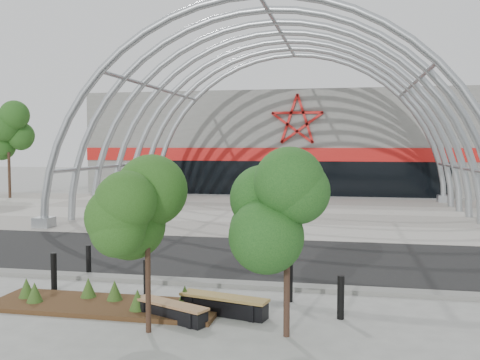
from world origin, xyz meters
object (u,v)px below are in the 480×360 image
object	(u,v)px
street_tree_1	(287,203)
bench_1	(224,306)
bench_0	(171,312)
street_tree_0	(147,212)
bollard_2	(146,277)

from	to	relation	value
street_tree_1	bench_1	distance (m)	3.10
street_tree_1	bench_0	distance (m)	3.62
street_tree_0	bench_0	bearing A→B (deg)	75.54
bench_1	bollard_2	world-z (taller)	bollard_2
bollard_2	bench_1	bearing A→B (deg)	-27.79
street_tree_0	bench_1	xyz separation A→B (m)	(1.26, 1.39, -2.26)
street_tree_0	bench_1	distance (m)	2.94
street_tree_1	bollard_2	distance (m)	5.00
bench_0	bollard_2	distance (m)	2.22
bench_0	bollard_2	xyz separation A→B (m)	(-1.26, 1.81, 0.26)
bench_1	street_tree_0	bearing A→B (deg)	-132.19
street_tree_1	bench_0	world-z (taller)	street_tree_1
bench_0	bollard_2	bearing A→B (deg)	124.95
street_tree_0	bench_1	world-z (taller)	street_tree_0
bench_0	bench_1	world-z (taller)	bench_1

